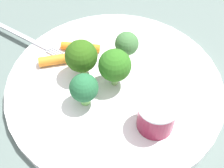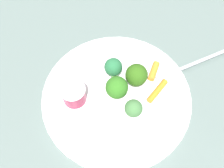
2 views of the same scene
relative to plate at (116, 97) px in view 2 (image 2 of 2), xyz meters
name	(u,v)px [view 2 (image 2 of 2)]	position (x,y,z in m)	size (l,w,h in m)	color
ground_plane	(116,98)	(0.00, 0.00, -0.01)	(2.40, 2.40, 0.00)	#556560
plate	(116,97)	(0.00, 0.00, 0.00)	(0.29, 0.29, 0.01)	white
sauce_cup	(74,94)	(0.08, 0.03, 0.03)	(0.05, 0.05, 0.04)	maroon
broccoli_floret_0	(113,67)	(0.02, -0.05, 0.03)	(0.04, 0.04, 0.05)	#7CC663
broccoli_floret_1	(117,88)	(0.00, 0.00, 0.04)	(0.04, 0.04, 0.06)	#7DAE5F
broccoli_floret_2	(134,108)	(-0.04, 0.03, 0.03)	(0.03, 0.03, 0.05)	#88B566
broccoli_floret_3	(137,75)	(-0.03, -0.04, 0.04)	(0.04, 0.04, 0.06)	#88C257
carrot_stick_0	(157,91)	(-0.08, -0.03, 0.01)	(0.01, 0.01, 0.06)	orange
carrot_stick_1	(154,71)	(-0.06, -0.07, 0.01)	(0.01, 0.01, 0.04)	orange
fork	(193,64)	(-0.14, -0.11, 0.01)	(0.15, 0.12, 0.00)	#AEAFB7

